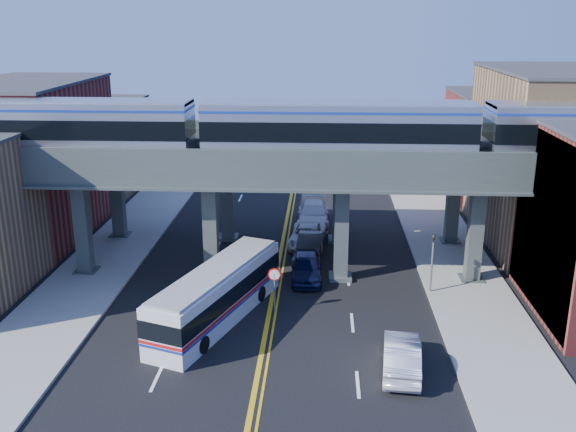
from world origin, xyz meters
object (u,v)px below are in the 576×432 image
Objects in this scene: transit_bus at (217,295)px; car_lane_d at (313,214)px; traffic_signal at (432,257)px; car_parked_curb at (402,356)px; car_lane_c at (307,236)px; car_lane_a at (306,267)px; stop_sign at (275,283)px; transit_train at (338,129)px; car_lane_b at (310,246)px.

car_lane_d is (4.82, 16.72, -0.57)m from transit_bus.
car_parked_curb is at bearing -107.02° from traffic_signal.
car_lane_c is 17.25m from car_parked_curb.
traffic_signal reaches higher than car_lane_a.
stop_sign is 0.56× the size of car_parked_curb.
transit_bus is 2.34× the size of car_parked_curb.
car_lane_a is at bearing -91.12° from car_lane_d.
transit_train is 10.58m from car_lane_c.
transit_train is 13.74m from car_lane_d.
car_lane_c is (4.48, 11.88, -0.72)m from transit_bus.
car_lane_d reaches higher than car_lane_a.
car_lane_a is (4.58, 5.84, -0.64)m from transit_bus.
stop_sign is 0.51× the size of car_lane_c.
transit_train is 8.70m from car_lane_a.
car_lane_c is at bearing 82.15° from stop_sign.
car_lane_a is at bearing -84.92° from car_lane_c.
stop_sign is 0.57× the size of car_lane_a.
traffic_signal is at bearing 18.63° from stop_sign.
transit_train is at bearing 56.29° from stop_sign.
traffic_signal is at bearing -42.68° from car_lane_c.
car_lane_b is at bearing 78.95° from stop_sign.
car_lane_b is 0.78× the size of car_lane_d.
transit_train is 8.24× the size of car_lane_d.
traffic_signal reaches higher than car_lane_c.
car_lane_c is 0.87× the size of car_lane_d.
transit_bus reaches higher than car_lane_a.
traffic_signal is 0.89× the size of car_lane_a.
car_lane_c is at bearing 100.21° from car_lane_b.
stop_sign is 15.85m from car_lane_d.
car_lane_c is at bearing 107.35° from transit_train.
car_lane_b is (-7.19, 5.78, -1.55)m from traffic_signal.
transit_bus is 7.45m from car_lane_a.
car_lane_b is (4.69, 9.78, -0.68)m from transit_bus.
traffic_signal is 7.68m from car_lane_a.
transit_train reaches higher than traffic_signal.
car_lane_d is at bearing 83.31° from stop_sign.
car_lane_a is (-7.30, 1.83, -1.51)m from traffic_signal.
car_lane_a is 10.88m from car_lane_d.
transit_train is at bearing -62.38° from car_lane_b.
stop_sign is 0.64× the size of traffic_signal.
traffic_signal is at bearing -60.82° from car_lane_d.
stop_sign is 11.03m from car_lane_c.
traffic_signal is 9.35m from car_lane_b.
car_parked_curb is (4.52, -14.49, 0.02)m from car_lane_b.
car_lane_a is (-1.73, -0.17, -8.53)m from transit_train.
car_lane_d reaches higher than car_lane_b.
traffic_signal is 0.90× the size of car_lane_b.
transit_bus is 10.37m from car_parked_curb.
car_lane_b is at bearing 86.16° from car_lane_a.
car_parked_curb reaches higher than car_lane_c.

